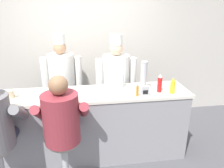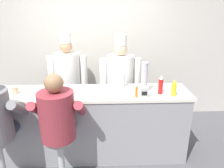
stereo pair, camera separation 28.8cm
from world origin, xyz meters
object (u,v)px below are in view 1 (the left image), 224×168
object	(u,v)px
cook_in_whites_near	(62,80)
napkin_dispenser_chrome	(145,91)
coffee_mug_tan	(12,94)
ketchup_bottle_red	(160,84)
water_pitcher_clear	(119,80)
cook_in_whites_far	(116,82)
breakfast_plate	(64,95)
diner_seated_maroon	(62,121)
cup_stack_steel	(144,76)
mustard_bottle_yellow	(173,86)
hot_sauce_bottle_orange	(137,91)

from	to	relation	value
cook_in_whites_near	napkin_dispenser_chrome	bearing A→B (deg)	-42.58
coffee_mug_tan	ketchup_bottle_red	bearing A→B (deg)	-2.38
water_pitcher_clear	napkin_dispenser_chrome	xyz separation A→B (m)	(0.27, -0.35, -0.04)
cook_in_whites_far	water_pitcher_clear	bearing A→B (deg)	-93.62
breakfast_plate	napkin_dispenser_chrome	bearing A→B (deg)	-9.10
breakfast_plate	coffee_mug_tan	size ratio (longest dim) A/B	2.05
napkin_dispenser_chrome	cook_in_whites_far	distance (m)	0.84
diner_seated_maroon	cook_in_whites_near	xyz separation A→B (m)	(-0.08, 1.31, 0.03)
ketchup_bottle_red	coffee_mug_tan	bearing A→B (deg)	177.62
cup_stack_steel	cook_in_whites_far	size ratio (longest dim) A/B	0.24
breakfast_plate	cook_in_whites_near	size ratio (longest dim) A/B	0.16
water_pitcher_clear	cook_in_whites_near	bearing A→B (deg)	141.68
mustard_bottle_yellow	cook_in_whites_near	size ratio (longest dim) A/B	0.13
ketchup_bottle_red	hot_sauce_bottle_orange	xyz separation A→B (m)	(-0.33, -0.10, -0.05)
mustard_bottle_yellow	water_pitcher_clear	xyz separation A→B (m)	(-0.66, 0.30, 0.01)
coffee_mug_tan	diner_seated_maroon	size ratio (longest dim) A/B	0.09
hot_sauce_bottle_orange	breakfast_plate	world-z (taller)	hot_sauce_bottle_orange
cup_stack_steel	hot_sauce_bottle_orange	bearing A→B (deg)	-126.81
cook_in_whites_near	coffee_mug_tan	bearing A→B (deg)	-124.46
ketchup_bottle_red	cook_in_whites_far	distance (m)	0.85
napkin_dispenser_chrome	cook_in_whites_near	world-z (taller)	cook_in_whites_near
ketchup_bottle_red	mustard_bottle_yellow	size ratio (longest dim) A/B	1.16
mustard_bottle_yellow	cup_stack_steel	xyz separation A→B (m)	(-0.36, 0.13, 0.11)
cook_in_whites_near	cook_in_whites_far	bearing A→B (deg)	-14.60
cup_stack_steel	ketchup_bottle_red	bearing A→B (deg)	-17.01
breakfast_plate	cook_in_whites_far	bearing A→B (deg)	38.46
napkin_dispenser_chrome	cook_in_whites_far	world-z (taller)	cook_in_whites_far
water_pitcher_clear	cup_stack_steel	distance (m)	0.36
napkin_dispenser_chrome	cup_stack_steel	bearing A→B (deg)	80.33
ketchup_bottle_red	breakfast_plate	distance (m)	1.27
diner_seated_maroon	cook_in_whites_far	size ratio (longest dim) A/B	0.85
cook_in_whites_far	ketchup_bottle_red	bearing A→B (deg)	-54.73
mustard_bottle_yellow	coffee_mug_tan	size ratio (longest dim) A/B	1.71
ketchup_bottle_red	cook_in_whites_near	bearing A→B (deg)	146.23
ketchup_bottle_red	hot_sauce_bottle_orange	size ratio (longest dim) A/B	1.71
hot_sauce_bottle_orange	water_pitcher_clear	size ratio (longest dim) A/B	0.67
mustard_bottle_yellow	napkin_dispenser_chrome	world-z (taller)	mustard_bottle_yellow
cup_stack_steel	cook_in_whites_far	world-z (taller)	cook_in_whites_far
water_pitcher_clear	cook_in_whites_far	distance (m)	0.48
hot_sauce_bottle_orange	diner_seated_maroon	distance (m)	1.00
mustard_bottle_yellow	cook_in_whites_far	world-z (taller)	cook_in_whites_far
mustard_bottle_yellow	hot_sauce_bottle_orange	xyz separation A→B (m)	(-0.49, -0.03, -0.03)
water_pitcher_clear	diner_seated_maroon	world-z (taller)	diner_seated_maroon
water_pitcher_clear	cook_in_whites_near	world-z (taller)	cook_in_whites_near
diner_seated_maroon	cook_in_whites_far	world-z (taller)	cook_in_whites_far
cook_in_whites_far	hot_sauce_bottle_orange	bearing A→B (deg)	-79.39
hot_sauce_bottle_orange	napkin_dispenser_chrome	bearing A→B (deg)	-9.36
water_pitcher_clear	cup_stack_steel	xyz separation A→B (m)	(0.30, -0.17, 0.10)
coffee_mug_tan	diner_seated_maroon	world-z (taller)	diner_seated_maroon
coffee_mug_tan	hot_sauce_bottle_orange	bearing A→B (deg)	-6.58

